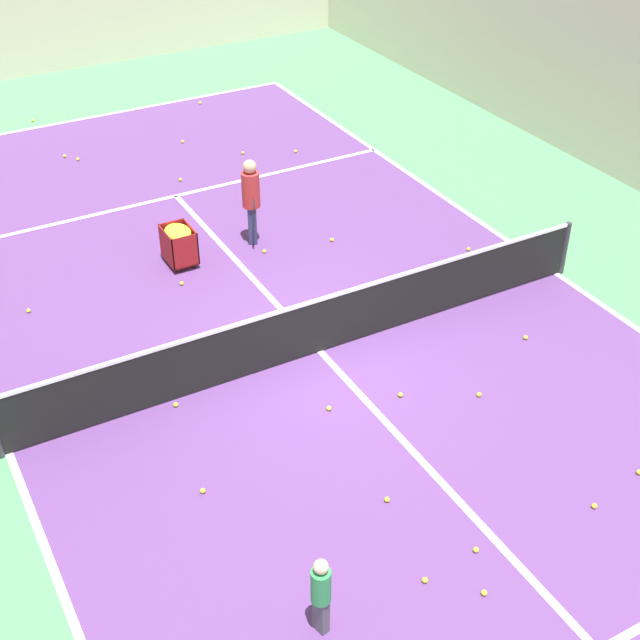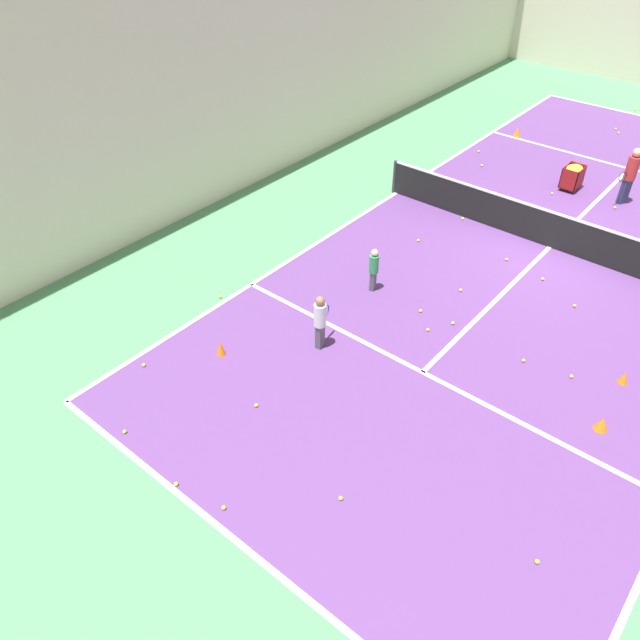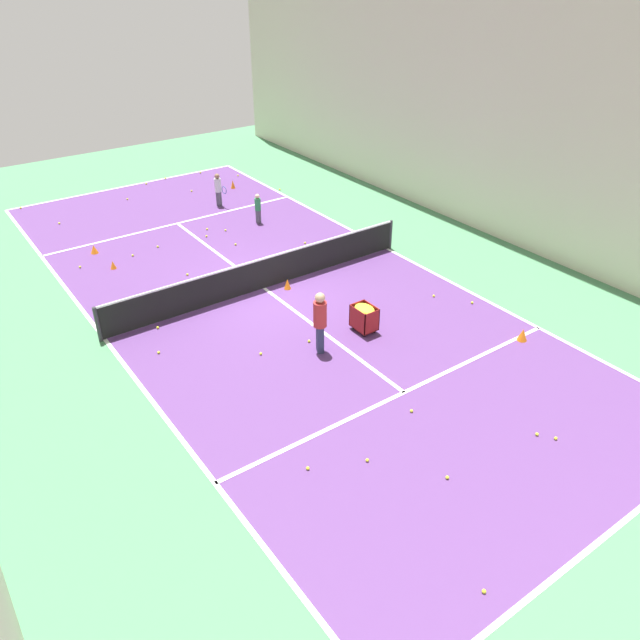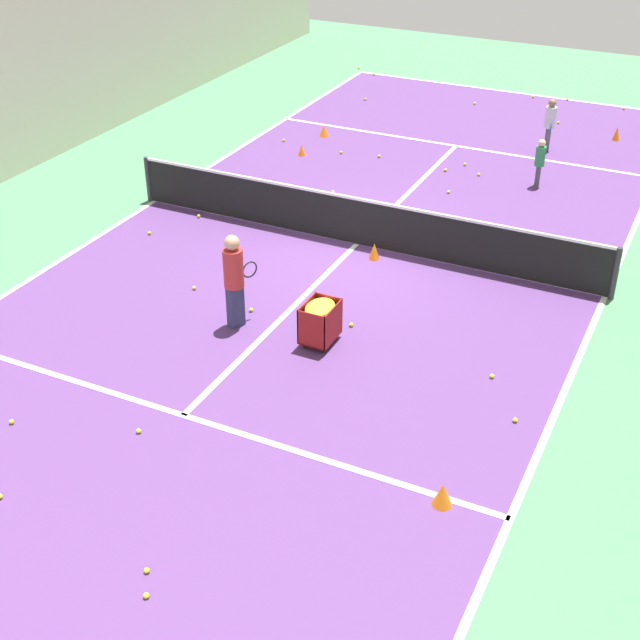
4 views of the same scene
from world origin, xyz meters
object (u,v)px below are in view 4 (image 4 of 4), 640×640
object	(u,v)px
tennis_net	(357,221)
coach_at_net	(234,275)
player_near_baseline	(550,121)
child_midcourt	(540,160)
training_cone_1	(374,251)
training_cone_0	(443,494)
ball_cart	(320,315)

from	to	relation	value
tennis_net	coach_at_net	size ratio (longest dim) A/B	5.97
player_near_baseline	child_midcourt	xyz separation A→B (m)	(-0.34, 2.30, -0.10)
child_midcourt	training_cone_1	size ratio (longest dim) A/B	3.41
child_midcourt	training_cone_0	xyz separation A→B (m)	(-1.46, 10.42, -0.45)
player_near_baseline	training_cone_0	size ratio (longest dim) A/B	3.93
ball_cart	player_near_baseline	bearing A→B (deg)	-96.48
ball_cart	child_midcourt	bearing A→B (deg)	-100.83
coach_at_net	training_cone_1	xyz separation A→B (m)	(-1.09, -3.14, -0.76)
player_near_baseline	coach_at_net	size ratio (longest dim) A/B	0.78
tennis_net	child_midcourt	xyz separation A→B (m)	(-2.38, -4.33, 0.11)
player_near_baseline	coach_at_net	xyz separation A→B (m)	(2.60, 10.17, 0.21)
player_near_baseline	ball_cart	xyz separation A→B (m)	(1.14, 10.07, -0.21)
player_near_baseline	child_midcourt	size ratio (longest dim) A/B	1.17
training_cone_0	coach_at_net	bearing A→B (deg)	-30.02
ball_cart	training_cone_1	size ratio (longest dim) A/B	2.30
coach_at_net	ball_cart	distance (m)	1.52
ball_cart	coach_at_net	bearing A→B (deg)	4.15
training_cone_0	tennis_net	bearing A→B (deg)	-57.77
training_cone_0	training_cone_1	size ratio (longest dim) A/B	1.01
tennis_net	player_near_baseline	bearing A→B (deg)	-107.08
child_midcourt	training_cone_1	distance (m)	5.10
tennis_net	training_cone_1	distance (m)	0.75
coach_at_net	training_cone_0	distance (m)	5.13
ball_cart	training_cone_0	world-z (taller)	ball_cart
coach_at_net	child_midcourt	world-z (taller)	coach_at_net
player_near_baseline	child_midcourt	bearing A→B (deg)	-0.86
tennis_net	coach_at_net	world-z (taller)	coach_at_net
tennis_net	child_midcourt	world-z (taller)	child_midcourt
tennis_net	training_cone_0	world-z (taller)	tennis_net
tennis_net	training_cone_1	size ratio (longest dim) A/B	30.63
player_near_baseline	training_cone_0	world-z (taller)	player_near_baseline
ball_cart	tennis_net	bearing A→B (deg)	-75.42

